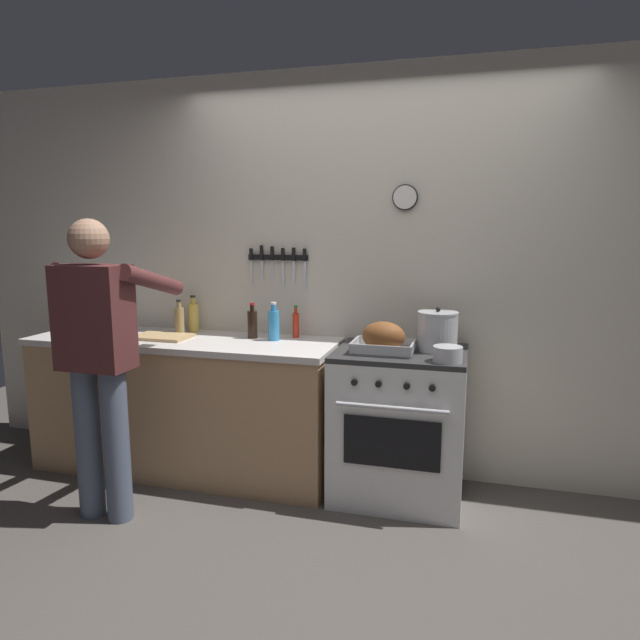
{
  "coord_description": "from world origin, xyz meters",
  "views": [
    {
      "loc": [
        0.61,
        -2.21,
        1.61
      ],
      "look_at": [
        -0.23,
        0.85,
        1.08
      ],
      "focal_mm": 31.22,
      "sensor_mm": 36.0,
      "label": 1
    }
  ],
  "objects_px": {
    "cutting_board": "(162,337)",
    "bottle_hot_sauce": "(296,324)",
    "stove": "(399,424)",
    "saucepan": "(448,354)",
    "stock_pot": "(437,331)",
    "bottle_cooking_oil": "(193,317)",
    "bottle_dish_soap": "(274,324)",
    "bottle_soy_sauce": "(252,324)",
    "person_cook": "(99,351)",
    "roasting_pan": "(383,339)",
    "bottle_vinegar": "(179,320)"
  },
  "relations": [
    {
      "from": "person_cook",
      "to": "bottle_dish_soap",
      "type": "height_order",
      "value": "person_cook"
    },
    {
      "from": "stove",
      "to": "bottle_cooking_oil",
      "type": "bearing_deg",
      "value": 171.27
    },
    {
      "from": "roasting_pan",
      "to": "stock_pot",
      "type": "xyz_separation_m",
      "value": [
        0.29,
        0.14,
        0.03
      ]
    },
    {
      "from": "cutting_board",
      "to": "bottle_soy_sauce",
      "type": "relative_size",
      "value": 1.55
    },
    {
      "from": "bottle_cooking_oil",
      "to": "bottle_dish_soap",
      "type": "bearing_deg",
      "value": -11.74
    },
    {
      "from": "person_cook",
      "to": "roasting_pan",
      "type": "relative_size",
      "value": 4.72
    },
    {
      "from": "cutting_board",
      "to": "bottle_soy_sauce",
      "type": "bearing_deg",
      "value": 15.67
    },
    {
      "from": "stock_pot",
      "to": "bottle_dish_soap",
      "type": "distance_m",
      "value": 1.03
    },
    {
      "from": "stove",
      "to": "bottle_vinegar",
      "type": "relative_size",
      "value": 3.79
    },
    {
      "from": "stock_pot",
      "to": "bottle_vinegar",
      "type": "xyz_separation_m",
      "value": [
        -1.71,
        0.04,
        -0.02
      ]
    },
    {
      "from": "bottle_cooking_oil",
      "to": "bottle_soy_sauce",
      "type": "height_order",
      "value": "bottle_cooking_oil"
    },
    {
      "from": "stove",
      "to": "stock_pot",
      "type": "xyz_separation_m",
      "value": [
        0.2,
        0.07,
        0.56
      ]
    },
    {
      "from": "bottle_cooking_oil",
      "to": "bottle_soy_sauce",
      "type": "distance_m",
      "value": 0.49
    },
    {
      "from": "stove",
      "to": "bottle_hot_sauce",
      "type": "xyz_separation_m",
      "value": [
        -0.72,
        0.22,
        0.54
      ]
    },
    {
      "from": "stock_pot",
      "to": "bottle_dish_soap",
      "type": "bearing_deg",
      "value": 178.69
    },
    {
      "from": "person_cook",
      "to": "saucepan",
      "type": "distance_m",
      "value": 1.89
    },
    {
      "from": "bottle_vinegar",
      "to": "person_cook",
      "type": "bearing_deg",
      "value": -93.09
    },
    {
      "from": "stove",
      "to": "stock_pot",
      "type": "bearing_deg",
      "value": 18.65
    },
    {
      "from": "cutting_board",
      "to": "bottle_dish_soap",
      "type": "bearing_deg",
      "value": 10.52
    },
    {
      "from": "cutting_board",
      "to": "bottle_dish_soap",
      "type": "xyz_separation_m",
      "value": [
        0.73,
        0.13,
        0.09
      ]
    },
    {
      "from": "bottle_vinegar",
      "to": "bottle_cooking_oil",
      "type": "distance_m",
      "value": 0.12
    },
    {
      "from": "cutting_board",
      "to": "bottle_soy_sauce",
      "type": "height_order",
      "value": "bottle_soy_sauce"
    },
    {
      "from": "roasting_pan",
      "to": "bottle_cooking_oil",
      "type": "distance_m",
      "value": 1.4
    },
    {
      "from": "person_cook",
      "to": "bottle_dish_soap",
      "type": "bearing_deg",
      "value": -40.22
    },
    {
      "from": "bottle_cooking_oil",
      "to": "bottle_dish_soap",
      "type": "distance_m",
      "value": 0.65
    },
    {
      "from": "person_cook",
      "to": "roasting_pan",
      "type": "height_order",
      "value": "person_cook"
    },
    {
      "from": "cutting_board",
      "to": "bottle_vinegar",
      "type": "xyz_separation_m",
      "value": [
        0.05,
        0.15,
        0.09
      ]
    },
    {
      "from": "stove",
      "to": "roasting_pan",
      "type": "distance_m",
      "value": 0.54
    },
    {
      "from": "roasting_pan",
      "to": "cutting_board",
      "type": "distance_m",
      "value": 1.46
    },
    {
      "from": "stock_pot",
      "to": "bottle_vinegar",
      "type": "height_order",
      "value": "stock_pot"
    },
    {
      "from": "bottle_vinegar",
      "to": "bottle_hot_sauce",
      "type": "relative_size",
      "value": 1.12
    },
    {
      "from": "person_cook",
      "to": "bottle_soy_sauce",
      "type": "relative_size",
      "value": 7.14
    },
    {
      "from": "cutting_board",
      "to": "bottle_hot_sauce",
      "type": "bearing_deg",
      "value": 17.25
    },
    {
      "from": "bottle_soy_sauce",
      "to": "cutting_board",
      "type": "bearing_deg",
      "value": -164.33
    },
    {
      "from": "bottle_soy_sauce",
      "to": "person_cook",
      "type": "bearing_deg",
      "value": -125.42
    },
    {
      "from": "person_cook",
      "to": "bottle_soy_sauce",
      "type": "xyz_separation_m",
      "value": [
        0.57,
        0.8,
        0.04
      ]
    },
    {
      "from": "bottle_vinegar",
      "to": "stove",
      "type": "bearing_deg",
      "value": -4.12
    },
    {
      "from": "person_cook",
      "to": "roasting_pan",
      "type": "distance_m",
      "value": 1.58
    },
    {
      "from": "bottle_vinegar",
      "to": "bottle_hot_sauce",
      "type": "height_order",
      "value": "bottle_vinegar"
    },
    {
      "from": "stove",
      "to": "person_cook",
      "type": "distance_m",
      "value": 1.76
    },
    {
      "from": "stove",
      "to": "bottle_cooking_oil",
      "type": "height_order",
      "value": "bottle_cooking_oil"
    },
    {
      "from": "roasting_pan",
      "to": "saucepan",
      "type": "relative_size",
      "value": 2.23
    },
    {
      "from": "bottle_cooking_oil",
      "to": "bottle_hot_sauce",
      "type": "height_order",
      "value": "bottle_cooking_oil"
    },
    {
      "from": "roasting_pan",
      "to": "bottle_cooking_oil",
      "type": "bearing_deg",
      "value": 167.64
    },
    {
      "from": "person_cook",
      "to": "saucepan",
      "type": "height_order",
      "value": "person_cook"
    },
    {
      "from": "bottle_hot_sauce",
      "to": "bottle_dish_soap",
      "type": "bearing_deg",
      "value": -130.94
    },
    {
      "from": "stove",
      "to": "bottle_dish_soap",
      "type": "distance_m",
      "value": 1.0
    },
    {
      "from": "cutting_board",
      "to": "bottle_vinegar",
      "type": "relative_size",
      "value": 1.52
    },
    {
      "from": "saucepan",
      "to": "bottle_dish_soap",
      "type": "distance_m",
      "value": 1.14
    },
    {
      "from": "stove",
      "to": "saucepan",
      "type": "height_order",
      "value": "saucepan"
    }
  ]
}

